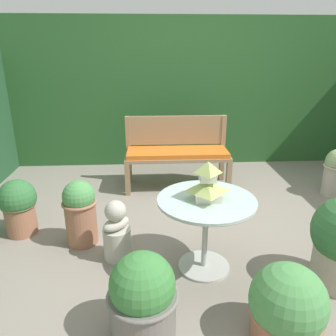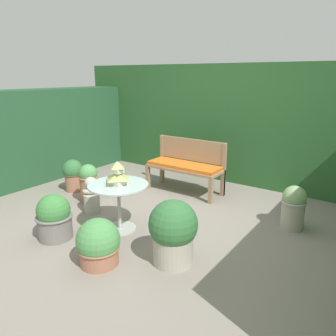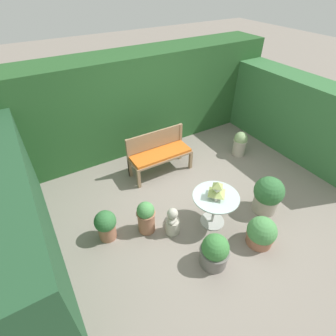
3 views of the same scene
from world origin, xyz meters
name	(u,v)px [view 3 (image 3 of 3)]	position (x,y,z in m)	size (l,w,h in m)	color
ground	(197,196)	(0.00, 0.00, 0.00)	(30.00, 30.00, 0.00)	gray
foliage_hedge_back	(139,100)	(0.00, 2.37, 1.04)	(6.40, 0.93, 2.08)	#285628
foliage_hedge_left	(17,222)	(-2.85, 0.15, 0.82)	(0.70, 3.50, 1.64)	#234C2D
foliage_hedge_right	(301,118)	(2.85, 0.15, 0.82)	(0.70, 3.50, 1.64)	#38703D
garden_bench	(161,156)	(-0.21, 1.00, 0.42)	(1.27, 0.47, 0.49)	#937556
bench_backrest	(155,142)	(-0.21, 1.21, 0.62)	(1.27, 0.06, 0.87)	#937556
patio_table	(215,202)	(-0.13, -0.64, 0.48)	(0.74, 0.74, 0.60)	#B7B7B2
pagoda_birdhouse	(217,190)	(-0.13, -0.64, 0.73)	(0.25, 0.25, 0.29)	silver
garden_bust	(172,222)	(-0.83, -0.47, 0.23)	(0.27, 0.27, 0.52)	#B7B2A3
potted_plant_patio_mid	(215,251)	(-0.61, -1.26, 0.27)	(0.44, 0.44, 0.55)	slate
potted_plant_path_edge	(146,217)	(-1.17, -0.22, 0.31)	(0.31, 0.31, 0.59)	#9E664C
potted_plant_bench_left	(240,143)	(1.64, 0.65, 0.30)	(0.32, 0.32, 0.57)	#ADA393
potted_plant_bench_right	(261,233)	(0.24, -1.35, 0.23)	(0.45, 0.45, 0.50)	#9E664C
potted_plant_hedge_corner	(268,195)	(0.85, -0.88, 0.35)	(0.51, 0.51, 0.69)	#ADA393
potted_plant_table_far	(106,225)	(-1.77, -0.02, 0.29)	(0.34, 0.34, 0.54)	#9E664C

